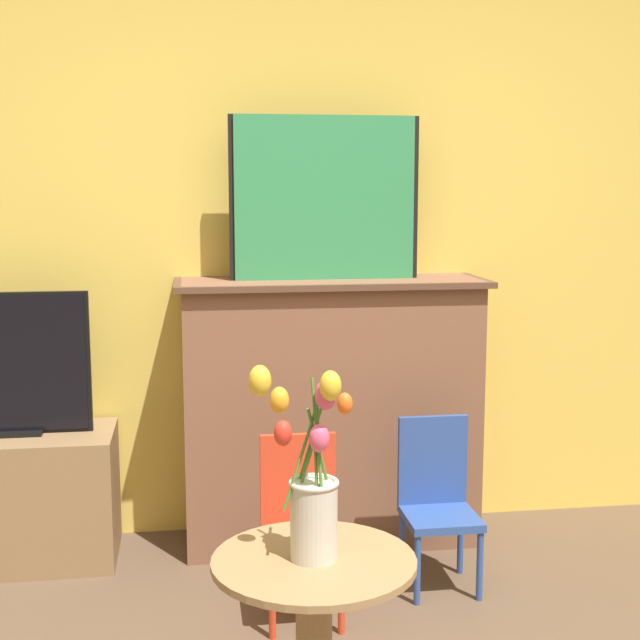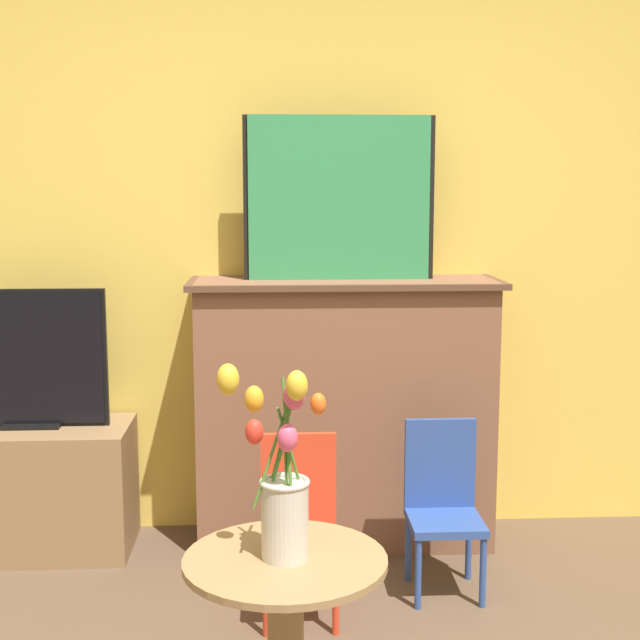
# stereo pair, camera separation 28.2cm
# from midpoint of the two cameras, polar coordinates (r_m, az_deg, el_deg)

# --- Properties ---
(wall_back) EXTENTS (8.00, 0.06, 2.70)m
(wall_back) POSITION_cam_midpoint_polar(r_m,az_deg,el_deg) (3.84, -3.70, 6.37)
(wall_back) COLOR #EAC651
(wall_back) RESTS_ON ground
(fireplace_mantel) EXTENTS (1.27, 0.42, 1.12)m
(fireplace_mantel) POSITION_cam_midpoint_polar(r_m,az_deg,el_deg) (3.75, -1.49, -5.71)
(fireplace_mantel) COLOR brown
(fireplace_mantel) RESTS_ON ground
(painting) EXTENTS (0.77, 0.03, 0.66)m
(painting) POSITION_cam_midpoint_polar(r_m,az_deg,el_deg) (3.64, -1.93, 7.80)
(painting) COLOR black
(painting) RESTS_ON fireplace_mantel
(tv_stand) EXTENTS (0.78, 0.42, 0.53)m
(tv_stand) POSITION_cam_midpoint_polar(r_m,az_deg,el_deg) (3.87, -20.90, -10.62)
(tv_stand) COLOR olive
(tv_stand) RESTS_ON ground
(tv_monitor) EXTENTS (0.62, 0.12, 0.56)m
(tv_monitor) POSITION_cam_midpoint_polar(r_m,az_deg,el_deg) (3.74, -21.32, -2.77)
(tv_monitor) COLOR black
(tv_monitor) RESTS_ON tv_stand
(chair_red) EXTENTS (0.27, 0.27, 0.63)m
(chair_red) POSITION_cam_midpoint_polar(r_m,az_deg,el_deg) (3.18, -3.86, -12.71)
(chair_red) COLOR red
(chair_red) RESTS_ON ground
(chair_blue) EXTENTS (0.27, 0.27, 0.63)m
(chair_blue) POSITION_cam_midpoint_polar(r_m,az_deg,el_deg) (3.42, 5.11, -11.20)
(chair_blue) COLOR #2D4C99
(chair_blue) RESTS_ON ground
(side_table) EXTENTS (0.54, 0.54, 0.53)m
(side_table) POSITION_cam_midpoint_polar(r_m,az_deg,el_deg) (2.49, -3.83, -18.96)
(side_table) COLOR #99754C
(side_table) RESTS_ON ground
(vase_tulips) EXTENTS (0.28, 0.22, 0.53)m
(vase_tulips) POSITION_cam_midpoint_polar(r_m,az_deg,el_deg) (2.33, -4.11, -10.54)
(vase_tulips) COLOR beige
(vase_tulips) RESTS_ON side_table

